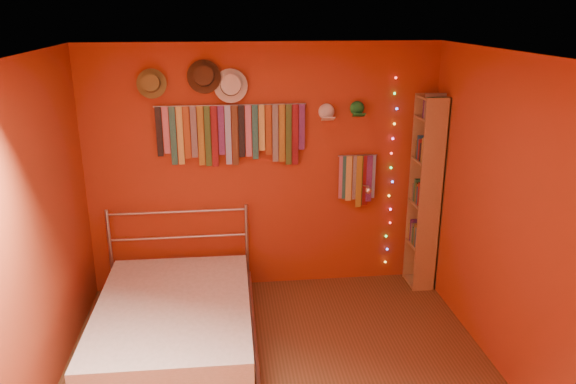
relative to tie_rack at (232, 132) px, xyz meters
name	(u,v)px	position (x,y,z in m)	size (l,w,h in m)	color
back_wall	(264,170)	(0.31, 0.07, -0.41)	(3.50, 0.02, 2.50)	#983A18
right_wall	(516,226)	(2.06, -1.68, -0.41)	(0.02, 3.50, 2.50)	#983A18
left_wall	(25,249)	(-1.44, -1.68, -0.41)	(0.02, 3.50, 2.50)	#983A18
ceiling	(282,57)	(0.31, -1.68, 0.84)	(3.50, 3.50, 0.02)	white
tie_rack	(232,132)	(0.00, 0.00, 0.00)	(1.45, 0.03, 0.61)	#AAAAAF
small_tie_rack	(357,178)	(1.26, 0.00, -0.51)	(0.40, 0.03, 0.55)	#AAAAAF
fedora_olive	(151,83)	(-0.73, -0.03, 0.48)	(0.28, 0.15, 0.27)	olive
fedora_brown	(204,76)	(-0.24, -0.03, 0.54)	(0.31, 0.17, 0.31)	#3F2716
fedora_white	(231,85)	(0.00, -0.03, 0.45)	(0.32, 0.17, 0.32)	silver
cap_white	(326,112)	(0.92, 0.01, 0.17)	(0.17, 0.21, 0.17)	white
cap_green	(357,108)	(1.23, 0.01, 0.20)	(0.16, 0.20, 0.16)	#1B7931
fairy_lights	(391,175)	(1.62, 0.03, -0.49)	(0.06, 0.02, 1.99)	#FF3333
reading_lamp	(368,190)	(1.32, -0.16, -0.58)	(0.07, 0.29, 0.08)	#AAAAAF
bookshelf	(429,193)	(1.97, -0.15, -0.64)	(0.25, 0.34, 2.00)	#9B6846
bed	(174,322)	(-0.57, -1.00, -1.44)	(1.42, 1.93, 0.92)	#AAAAAF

